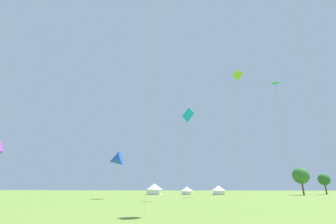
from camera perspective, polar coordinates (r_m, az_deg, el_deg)
The scene contains 9 objects.
kite_blue_delta at distance 48.02m, azimuth -12.70°, elevation -11.32°, with size 3.84×3.16×8.92m.
kite_cyan_diamond at distance 41.10m, azimuth 4.92°, elevation -0.77°, with size 3.49×2.51×15.59m.
kite_lime_diamond at distance 65.56m, azimuth 16.59°, elevation 8.44°, with size 3.72×2.84×32.12m.
kite_green_parafoil at distance 66.16m, azimuth 24.78°, elevation 6.31°, with size 2.29×1.65×27.82m.
festival_tent_center at distance 75.28m, azimuth -3.30°, elevation -18.12°, with size 4.97×4.97×3.23m.
festival_tent_left at distance 73.84m, azimuth 4.62°, elevation -18.48°, with size 3.60×3.60×2.34m.
festival_tent_right at distance 73.67m, azimuth 12.19°, elevation -18.03°, with size 4.05×4.05×2.63m.
tree_distant_left at distance 93.53m, azimuth 33.76°, elevation -13.54°, with size 3.62×3.62×6.37m.
tree_distant_right at distance 79.85m, azimuth 29.65°, elevation -13.35°, with size 4.56×4.56×7.62m.
Camera 1 is at (5.59, -3.24, 1.95)m, focal length 25.00 mm.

